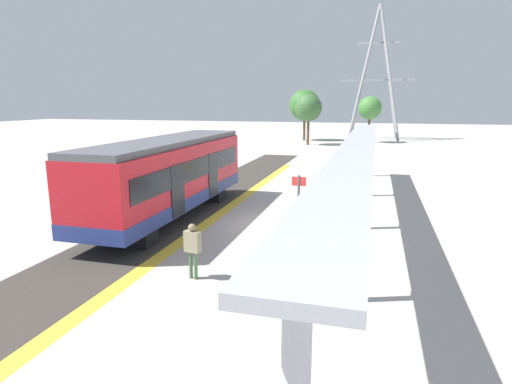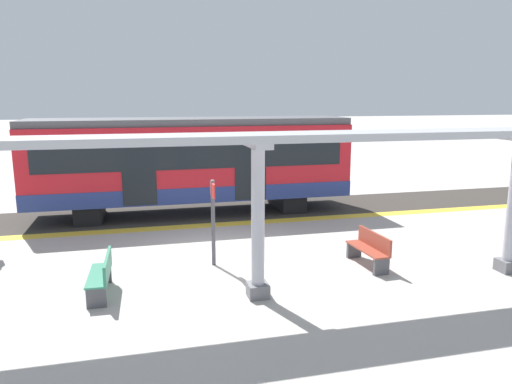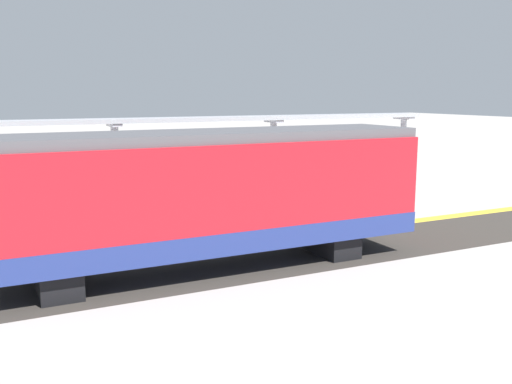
# 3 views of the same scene
# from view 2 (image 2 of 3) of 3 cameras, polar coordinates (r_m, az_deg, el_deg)

# --- Properties ---
(ground_plane) EXTENTS (176.00, 176.00, 0.00)m
(ground_plane) POSITION_cam_2_polar(r_m,az_deg,el_deg) (13.12, -3.80, -7.47)
(ground_plane) COLOR #AFAAA3
(tactile_edge_strip) EXTENTS (0.54, 33.92, 0.01)m
(tactile_edge_strip) POSITION_cam_2_polar(r_m,az_deg,el_deg) (16.06, -5.78, -3.97)
(tactile_edge_strip) COLOR gold
(tactile_edge_strip) RESTS_ON ground
(trackbed) EXTENTS (3.20, 45.92, 0.01)m
(trackbed) POSITION_cam_2_polar(r_m,az_deg,el_deg) (17.86, -6.65, -2.44)
(trackbed) COLOR #38332D
(trackbed) RESTS_ON ground
(train_near_carriage) EXTENTS (2.65, 11.31, 3.48)m
(train_near_carriage) POSITION_cam_2_polar(r_m,az_deg,el_deg) (17.48, -7.67, 3.33)
(train_near_carriage) COLOR red
(train_near_carriage) RESTS_ON ground
(canopy_pillar_third) EXTENTS (1.10, 0.44, 3.33)m
(canopy_pillar_third) POSITION_cam_2_polar(r_m,az_deg,el_deg) (9.93, 0.23, -3.41)
(canopy_pillar_third) COLOR slate
(canopy_pillar_third) RESTS_ON ground
(canopy_beam) EXTENTS (1.20, 27.16, 0.16)m
(canopy_beam) POSITION_cam_2_polar(r_m,az_deg,el_deg) (9.56, -1.66, 6.48)
(canopy_beam) COLOR #A8AAB2
(canopy_beam) RESTS_ON canopy_pillar_nearest
(bench_near_end) EXTENTS (1.52, 0.52, 0.86)m
(bench_near_end) POSITION_cam_2_polar(r_m,az_deg,el_deg) (12.49, 13.44, -6.60)
(bench_near_end) COLOR #9A3F2E
(bench_near_end) RESTS_ON ground
(bench_mid_platform) EXTENTS (1.51, 0.48, 0.86)m
(bench_mid_platform) POSITION_cam_2_polar(r_m,az_deg,el_deg) (10.95, -17.88, -9.41)
(bench_mid_platform) COLOR #338163
(bench_mid_platform) RESTS_ON ground
(platform_info_sign) EXTENTS (0.56, 0.10, 2.20)m
(platform_info_sign) POSITION_cam_2_polar(r_m,az_deg,el_deg) (12.00, -5.16, -2.67)
(platform_info_sign) COLOR #4C4C51
(platform_info_sign) RESTS_ON ground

